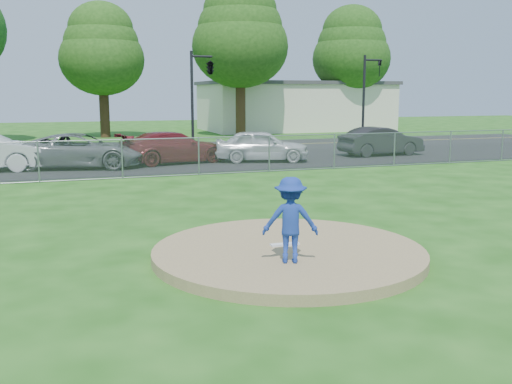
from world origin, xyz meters
TOP-DOWN VIEW (x-y plane):
  - ground at (0.00, 10.00)m, footprint 120.00×120.00m
  - pitchers_mound at (0.00, 0.00)m, footprint 5.40×5.40m
  - pitching_rubber at (0.00, 0.20)m, footprint 0.60×0.15m
  - chain_link_fence at (0.00, 12.00)m, footprint 40.00×0.06m
  - parking_lot at (0.00, 16.50)m, footprint 50.00×8.00m
  - street at (0.00, 24.00)m, footprint 60.00×7.00m
  - commercial_building at (16.00, 38.00)m, footprint 16.40×9.40m
  - tree_center at (-1.00, 34.00)m, footprint 6.16×6.16m
  - tree_right at (9.00, 32.00)m, footprint 7.28×7.28m
  - tree_far_right at (20.00, 35.00)m, footprint 6.72×6.72m
  - traffic_signal_center at (3.97, 22.00)m, footprint 1.42×2.48m
  - traffic_signal_right at (14.24, 22.00)m, footprint 1.28×0.20m
  - pitcher at (-0.34, -0.90)m, footprint 1.14×0.88m
  - parked_car_gray at (-3.39, 15.85)m, footprint 5.87×3.68m
  - parked_car_darkred at (0.79, 16.24)m, footprint 5.42×3.12m
  - parked_car_pearl at (4.92, 15.57)m, footprint 4.80×3.00m
  - parked_car_charcoal at (11.85, 16.19)m, footprint 4.58×1.83m

SIDE VIEW (x-z plane):
  - ground at x=0.00m, z-range 0.00..0.00m
  - street at x=0.00m, z-range 0.00..0.01m
  - parking_lot at x=0.00m, z-range 0.00..0.01m
  - pitchers_mound at x=0.00m, z-range 0.00..0.20m
  - pitching_rubber at x=0.00m, z-range 0.20..0.24m
  - parked_car_darkred at x=0.79m, z-range 0.01..1.49m
  - chain_link_fence at x=0.00m, z-range 0.00..1.50m
  - parked_car_charcoal at x=11.85m, z-range 0.01..1.49m
  - parked_car_gray at x=-3.39m, z-range 0.01..1.52m
  - parked_car_pearl at x=4.92m, z-range 0.01..1.53m
  - pitcher at x=-0.34m, z-range 0.20..1.76m
  - commercial_building at x=16.00m, z-range 0.01..4.31m
  - traffic_signal_right at x=14.24m, z-range 0.56..6.16m
  - traffic_signal_center at x=3.97m, z-range 1.81..7.41m
  - tree_center at x=-1.00m, z-range 1.55..11.39m
  - tree_far_right at x=20.00m, z-range 1.69..12.43m
  - tree_right at x=9.00m, z-range 1.83..13.47m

